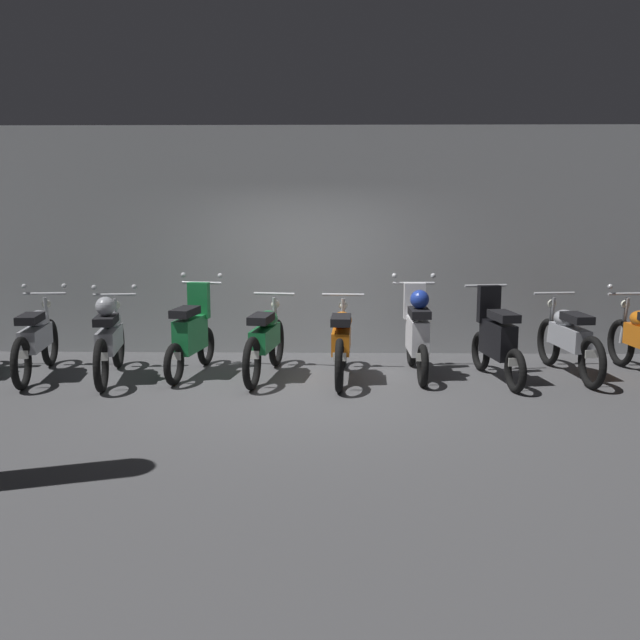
% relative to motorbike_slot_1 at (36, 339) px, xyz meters
% --- Properties ---
extents(ground_plane, '(80.00, 80.00, 0.00)m').
position_rel_motorbike_slot_1_xyz_m(ground_plane, '(3.43, -0.59, -0.49)').
color(ground_plane, '#4C4C4F').
extents(back_wall, '(16.82, 0.30, 3.31)m').
position_rel_motorbike_slot_1_xyz_m(back_wall, '(3.43, 1.69, 1.16)').
color(back_wall, '#9EA0A3').
rests_on(back_wall, ground).
extents(motorbike_slot_1, '(0.59, 1.95, 1.15)m').
position_rel_motorbike_slot_1_xyz_m(motorbike_slot_1, '(0.00, 0.00, 0.00)').
color(motorbike_slot_1, black).
rests_on(motorbike_slot_1, ground).
extents(motorbike_slot_2, '(0.59, 1.95, 1.15)m').
position_rel_motorbike_slot_1_xyz_m(motorbike_slot_2, '(0.98, -0.11, 0.04)').
color(motorbike_slot_2, black).
rests_on(motorbike_slot_2, ground).
extents(motorbike_slot_3, '(0.58, 1.67, 1.29)m').
position_rel_motorbike_slot_1_xyz_m(motorbike_slot_3, '(1.97, 0.18, 0.04)').
color(motorbike_slot_3, black).
rests_on(motorbike_slot_3, ground).
extents(motorbike_slot_4, '(0.56, 1.94, 1.03)m').
position_rel_motorbike_slot_1_xyz_m(motorbike_slot_4, '(2.95, 0.04, -0.00)').
color(motorbike_slot_4, black).
rests_on(motorbike_slot_4, ground).
extents(motorbike_slot_5, '(0.56, 1.95, 1.03)m').
position_rel_motorbike_slot_1_xyz_m(motorbike_slot_5, '(3.92, -0.04, -0.00)').
color(motorbike_slot_5, black).
rests_on(motorbike_slot_5, ground).
extents(motorbike_slot_6, '(0.59, 1.68, 1.29)m').
position_rel_motorbike_slot_1_xyz_m(motorbike_slot_6, '(4.90, 0.16, 0.08)').
color(motorbike_slot_6, black).
rests_on(motorbike_slot_6, ground).
extents(motorbike_slot_7, '(0.56, 1.67, 1.18)m').
position_rel_motorbike_slot_1_xyz_m(motorbike_slot_7, '(5.88, -0.09, 0.03)').
color(motorbike_slot_7, black).
rests_on(motorbike_slot_7, ground).
extents(motorbike_slot_8, '(0.56, 1.95, 1.03)m').
position_rel_motorbike_slot_1_xyz_m(motorbike_slot_8, '(6.86, 0.17, -0.00)').
color(motorbike_slot_8, black).
rests_on(motorbike_slot_8, ground).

